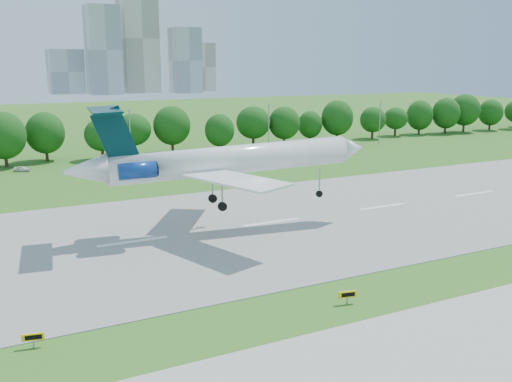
% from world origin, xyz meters
% --- Properties ---
extents(ground, '(600.00, 600.00, 0.00)m').
position_xyz_m(ground, '(0.00, 0.00, 0.00)').
color(ground, '#285D18').
rests_on(ground, ground).
extents(runway, '(400.00, 45.00, 0.08)m').
position_xyz_m(runway, '(0.00, 25.00, 0.04)').
color(runway, gray).
rests_on(runway, ground).
extents(tree_line, '(288.40, 8.40, 10.40)m').
position_xyz_m(tree_line, '(0.00, 92.00, 6.19)').
color(tree_line, '#382314').
rests_on(tree_line, ground).
extents(light_poles, '(175.90, 0.25, 12.19)m').
position_xyz_m(light_poles, '(-2.50, 82.00, 6.34)').
color(light_poles, gray).
rests_on(light_poles, ground).
extents(skyline, '(127.00, 52.00, 80.00)m').
position_xyz_m(skyline, '(100.16, 390.61, 30.46)').
color(skyline, '#B2B2B7').
rests_on(skyline, ground).
extents(airliner, '(41.53, 30.04, 13.93)m').
position_xyz_m(airliner, '(11.94, 25.26, 9.62)').
color(airliner, white).
rests_on(airliner, ground).
extents(taxi_sign_centre, '(1.72, 0.53, 1.21)m').
position_xyz_m(taxi_sign_centre, '(-14.27, 1.57, 0.89)').
color(taxi_sign_centre, gray).
rests_on(taxi_sign_centre, ground).
extents(taxi_sign_right, '(1.79, 0.57, 1.26)m').
position_xyz_m(taxi_sign_right, '(13.05, -2.81, 0.93)').
color(taxi_sign_right, gray).
rests_on(taxi_sign_right, ground).
extents(service_vehicle_b, '(3.58, 2.73, 1.14)m').
position_xyz_m(service_vehicle_b, '(-7.89, 83.14, 0.57)').
color(service_vehicle_b, silver).
rests_on(service_vehicle_b, ground).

